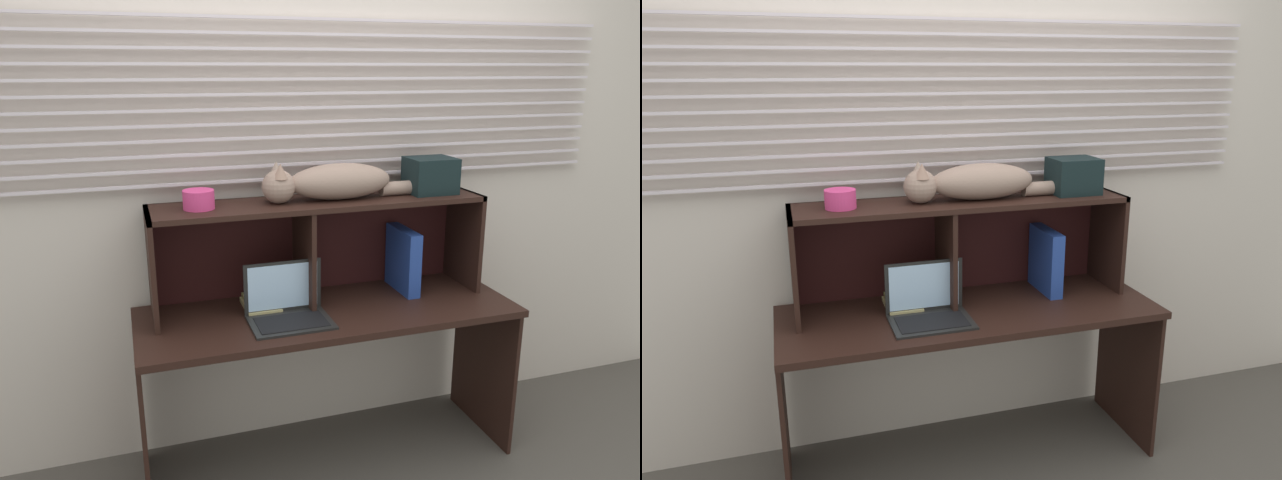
% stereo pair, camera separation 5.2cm
% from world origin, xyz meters
% --- Properties ---
extents(back_panel_with_blinds, '(4.40, 0.08, 2.50)m').
position_xyz_m(back_panel_with_blinds, '(0.00, 0.55, 1.26)').
color(back_panel_with_blinds, beige).
rests_on(back_panel_with_blinds, ground).
extents(desk, '(1.60, 0.56, 0.72)m').
position_xyz_m(desk, '(0.00, 0.23, 0.59)').
color(desk, black).
rests_on(desk, ground).
extents(hutch_shelf_unit, '(1.43, 0.31, 0.45)m').
position_xyz_m(hutch_shelf_unit, '(-0.01, 0.38, 1.04)').
color(hutch_shelf_unit, black).
rests_on(hutch_shelf_unit, desk).
extents(cat, '(0.77, 0.17, 0.17)m').
position_xyz_m(cat, '(0.05, 0.34, 1.24)').
color(cat, gray).
rests_on(cat, hutch_shelf_unit).
extents(laptop, '(0.33, 0.24, 0.23)m').
position_xyz_m(laptop, '(-0.19, 0.18, 0.77)').
color(laptop, black).
rests_on(laptop, desk).
extents(binder_upright, '(0.06, 0.25, 0.29)m').
position_xyz_m(binder_upright, '(0.40, 0.34, 0.87)').
color(binder_upright, '#223F97').
rests_on(binder_upright, desk).
extents(book_stack, '(0.15, 0.22, 0.03)m').
position_xyz_m(book_stack, '(-0.27, 0.34, 0.74)').
color(book_stack, tan).
rests_on(book_stack, desk).
extents(small_basket, '(0.12, 0.12, 0.08)m').
position_xyz_m(small_basket, '(-0.51, 0.34, 1.21)').
color(small_basket, '#D83A7D').
rests_on(small_basket, hutch_shelf_unit).
extents(storage_box, '(0.20, 0.18, 0.16)m').
position_xyz_m(storage_box, '(0.52, 0.34, 1.25)').
color(storage_box, black).
rests_on(storage_box, hutch_shelf_unit).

